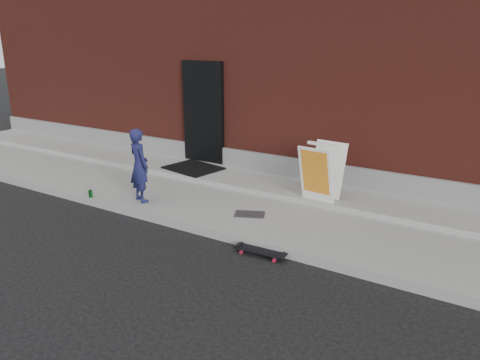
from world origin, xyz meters
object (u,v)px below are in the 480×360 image
Objects in this scene: child at (139,165)px; skateboard at (260,251)px; soda_can at (91,194)px; pizza_sign at (321,172)px.

child is 2.95m from skateboard.
child is at bearing 21.12° from soda_can.
skateboard is 5.62× the size of soda_can.
pizza_sign is at bearing -130.20° from child.
soda_can is at bearing 42.14° from child.
child reaches higher than skateboard.
soda_can is (-3.74, 0.17, 0.15)m from skateboard.
skateboard is at bearing -169.72° from child.
pizza_sign is at bearing 88.92° from skateboard.
pizza_sign is at bearing 26.98° from soda_can.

